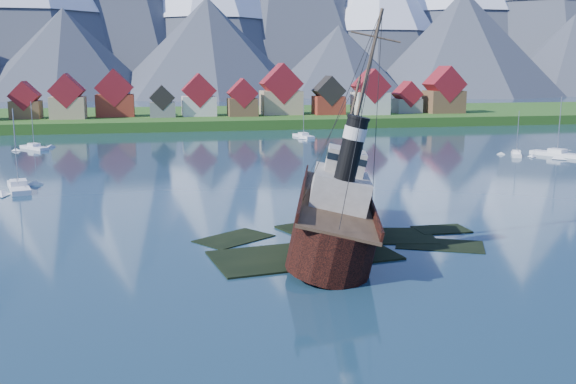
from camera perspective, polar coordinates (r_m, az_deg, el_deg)
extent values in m
plane|color=#193447|center=(66.66, 3.55, -5.08)|extent=(1400.00, 1400.00, 0.00)
cube|color=black|center=(64.17, 1.43, -6.00)|extent=(19.08, 11.42, 1.00)
cube|color=black|center=(72.18, 7.31, -4.21)|extent=(15.15, 9.76, 1.00)
cube|color=black|center=(75.63, 3.20, -3.36)|extent=(11.45, 9.06, 1.00)
cube|color=black|center=(69.96, 13.32, -4.95)|extent=(10.27, 8.34, 1.00)
cube|color=black|center=(70.76, -4.82, -4.49)|extent=(9.42, 8.68, 1.00)
cube|color=black|center=(76.42, 13.46, -3.56)|extent=(6.00, 4.00, 1.00)
cube|color=#224A15|center=(233.10, -7.67, 6.28)|extent=(600.00, 80.00, 3.20)
cube|color=#3F3D38|center=(195.37, -6.82, 5.43)|extent=(600.00, 2.50, 2.00)
cube|color=brown|center=(218.58, -22.26, 6.79)|extent=(9.00, 8.00, 5.50)
cube|color=maroon|center=(218.37, -22.34, 7.93)|extent=(9.16, 8.16, 9.16)
cube|color=tan|center=(213.64, -18.96, 7.10)|extent=(10.50, 9.00, 6.80)
cube|color=maroon|center=(213.41, -19.05, 8.52)|extent=(10.69, 9.18, 10.69)
cube|color=maroon|center=(218.38, -15.10, 7.44)|extent=(12.00, 8.50, 7.20)
cube|color=maroon|center=(218.15, -15.18, 8.95)|extent=(12.22, 8.67, 12.22)
cube|color=slate|center=(213.16, -11.10, 7.21)|extent=(8.00, 7.00, 4.80)
cube|color=black|center=(212.96, -11.14, 8.24)|extent=(8.15, 7.14, 8.15)
cube|color=beige|center=(216.62, -7.92, 7.57)|extent=(11.00, 9.50, 6.40)
cube|color=maroon|center=(216.39, -7.95, 8.94)|extent=(11.20, 9.69, 11.20)
cube|color=brown|center=(214.11, -4.07, 7.53)|extent=(9.50, 8.00, 5.80)
cube|color=maroon|center=(213.89, -4.08, 8.76)|extent=(9.67, 8.16, 9.67)
cube|color=tan|center=(221.30, -0.62, 7.95)|extent=(13.50, 10.00, 8.00)
cube|color=maroon|center=(221.06, -0.63, 9.62)|extent=(13.75, 10.20, 13.75)
cube|color=maroon|center=(222.13, 3.62, 7.71)|extent=(10.00, 8.50, 6.20)
cube|color=black|center=(221.91, 3.63, 8.97)|extent=(10.18, 8.67, 10.18)
cube|color=beige|center=(223.40, 7.32, 7.83)|extent=(11.50, 9.00, 7.50)
cube|color=maroon|center=(223.17, 7.36, 9.32)|extent=(11.71, 9.18, 11.71)
cube|color=slate|center=(232.51, 10.51, 7.54)|extent=(9.00, 7.50, 5.00)
cube|color=maroon|center=(232.32, 10.55, 8.56)|extent=(9.16, 7.65, 9.16)
cube|color=brown|center=(235.87, 13.66, 7.81)|extent=(12.50, 10.00, 7.80)
cube|color=maroon|center=(235.65, 13.73, 9.30)|extent=(12.73, 10.20, 12.73)
cone|color=#2D333D|center=(536.38, -7.08, 16.39)|extent=(170.00, 170.00, 145.00)
cone|color=#2D333D|center=(555.92, 8.11, 15.13)|extent=(150.00, 150.00, 125.00)
cone|color=#2D333D|center=(439.02, -19.19, 11.43)|extent=(120.00, 120.00, 58.00)
cone|color=#2D333D|center=(432.54, -7.12, 12.48)|extent=(136.00, 136.00, 66.00)
cone|color=#2D333D|center=(453.00, 4.51, 11.44)|extent=(110.00, 110.00, 50.00)
cone|color=#2D333D|center=(483.61, 15.17, 12.55)|extent=(150.00, 150.00, 75.00)
cone|color=#2D333D|center=(530.79, 23.94, 11.01)|extent=(124.00, 124.00, 60.00)
cube|color=black|center=(67.95, 3.43, -2.66)|extent=(7.57, 21.81, 4.54)
cone|color=black|center=(81.37, 0.80, -0.38)|extent=(7.57, 7.57, 7.57)
cylinder|color=black|center=(57.85, 6.28, -5.12)|extent=(7.57, 7.57, 4.54)
cube|color=#4C3826|center=(67.44, 3.45, -0.69)|extent=(7.42, 28.78, 0.27)
cube|color=black|center=(66.48, 0.43, -0.41)|extent=(0.22, 27.87, 0.97)
cube|color=black|center=(68.38, 6.39, -0.16)|extent=(0.22, 27.87, 0.97)
cube|color=#ADA89E|center=(65.59, 3.84, 0.42)|extent=(5.63, 9.20, 3.25)
cube|color=#ADA89E|center=(66.17, 3.62, 2.98)|extent=(3.90, 4.33, 2.38)
cylinder|color=black|center=(61.50, 4.80, 4.09)|extent=(2.06, 2.06, 6.06)
cylinder|color=silver|center=(61.34, 4.82, 5.50)|extent=(2.16, 2.16, 1.19)
cylinder|color=#473828|center=(74.77, 1.75, 5.58)|extent=(0.30, 0.30, 12.98)
cylinder|color=#473828|center=(63.47, 4.24, 10.09)|extent=(0.35, 0.35, 14.07)
cube|color=white|center=(106.90, -22.80, 0.22)|extent=(5.33, 10.99, 1.35)
cube|color=white|center=(106.72, -22.85, 0.78)|extent=(3.04, 3.49, 0.79)
cylinder|color=gray|center=(105.98, -23.06, 3.68)|extent=(0.16, 0.16, 11.68)
cube|color=white|center=(160.26, -21.63, 3.59)|extent=(7.37, 8.33, 1.19)
cube|color=white|center=(160.15, -21.66, 3.93)|extent=(3.10, 3.18, 0.69)
cylinder|color=gray|center=(159.71, -21.78, 5.64)|extent=(0.14, 0.14, 10.32)
cube|color=white|center=(145.90, 19.62, 3.07)|extent=(5.14, 7.37, 1.04)
cube|color=white|center=(145.80, 19.65, 3.39)|extent=(2.41, 2.59, 0.61)
cylinder|color=gray|center=(145.35, 19.75, 5.04)|extent=(0.12, 0.12, 9.03)
cube|color=white|center=(175.20, 1.39, 4.91)|extent=(4.31, 9.65, 1.12)
cube|color=white|center=(175.11, 1.39, 5.20)|extent=(2.58, 3.00, 0.66)
cylinder|color=gray|center=(174.71, 1.40, 6.68)|extent=(0.13, 0.13, 9.74)
cube|color=white|center=(148.68, 22.80, 3.00)|extent=(7.50, 11.60, 1.35)
cube|color=white|center=(148.55, 22.83, 3.41)|extent=(3.65, 3.98, 0.79)
cylinder|color=gray|center=(148.02, 22.99, 5.51)|extent=(0.16, 0.16, 11.74)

